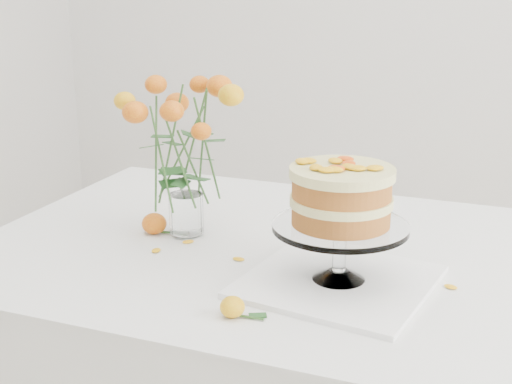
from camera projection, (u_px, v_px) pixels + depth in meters
table at (309, 287)px, 1.53m from camera, size 1.43×0.93×0.76m
napkin at (338, 281)px, 1.34m from camera, size 0.37×0.37×0.01m
cake_stand at (341, 202)px, 1.29m from camera, size 0.25×0.25×0.23m
rose_vase at (184, 137)px, 1.53m from camera, size 0.25×0.25×0.38m
loose_rose_near at (233, 307)px, 1.21m from camera, size 0.08×0.04×0.04m
loose_rose_far at (154, 224)px, 1.60m from camera, size 0.10×0.06×0.05m
stray_petal_a at (239, 259)px, 1.45m from camera, size 0.03×0.02×0.00m
stray_petal_b at (278, 274)px, 1.38m from camera, size 0.03×0.02×0.00m
stray_petal_c at (291, 285)px, 1.33m from camera, size 0.03×0.02×0.00m
stray_petal_d at (188, 242)px, 1.55m from camera, size 0.03×0.02×0.00m
stray_petal_e at (156, 251)px, 1.50m from camera, size 0.03×0.02×0.00m
stray_petal_f at (451, 287)px, 1.32m from camera, size 0.03×0.02×0.00m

